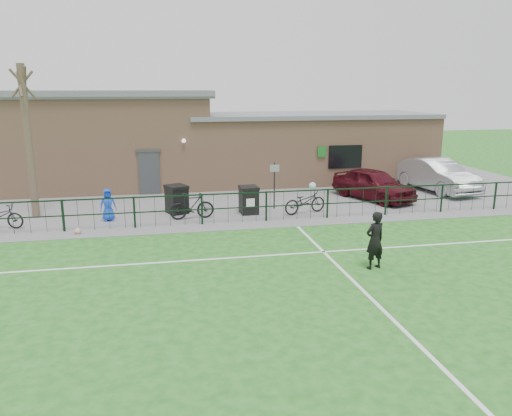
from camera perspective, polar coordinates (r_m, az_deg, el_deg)
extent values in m
plane|color=#1D5B1B|center=(12.00, 4.73, -11.64)|extent=(90.00, 90.00, 0.00)
cube|color=slate|center=(24.64, -3.83, 1.66)|extent=(34.00, 13.00, 0.02)
cube|color=white|center=(19.16, -1.62, -1.83)|extent=(28.00, 0.10, 0.01)
cube|color=white|center=(15.60, 0.71, -5.49)|extent=(28.00, 0.10, 0.01)
cube|color=white|center=(12.65, 13.63, -10.59)|extent=(0.10, 16.00, 0.01)
cube|color=black|center=(19.21, -1.73, 0.04)|extent=(28.00, 0.10, 1.20)
cylinder|color=#4C3D2E|center=(21.60, -24.56, 6.81)|extent=(0.30, 0.30, 6.00)
cube|color=black|center=(20.86, -9.04, 0.88)|extent=(0.99, 1.04, 1.09)
cube|color=black|center=(20.58, -0.84, 0.82)|extent=(0.74, 0.82, 1.05)
cylinder|color=black|center=(21.30, 2.10, 2.56)|extent=(0.08, 0.08, 2.00)
imported|color=#410B14|center=(23.79, 13.27, 2.69)|extent=(3.19, 4.56, 1.44)
imported|color=#989A9F|center=(26.64, 19.90, 3.57)|extent=(2.43, 5.10, 1.61)
imported|color=black|center=(19.85, -7.35, 0.23)|extent=(1.80, 0.66, 1.06)
imported|color=black|center=(20.66, 5.61, 0.74)|extent=(2.04, 1.19, 1.01)
imported|color=blue|center=(20.25, -16.56, 0.35)|extent=(0.68, 0.51, 1.27)
imported|color=black|center=(14.70, 13.43, -3.61)|extent=(0.71, 0.56, 1.70)
sphere|color=white|center=(16.24, 6.47, 2.55)|extent=(0.22, 0.22, 0.22)
sphere|color=silver|center=(18.91, -19.71, -2.50)|extent=(0.24, 0.24, 0.24)
cube|color=tan|center=(27.30, -4.71, 6.52)|extent=(24.00, 5.00, 3.50)
cube|color=tan|center=(27.13, -18.26, 10.84)|extent=(11.52, 5.00, 1.20)
cube|color=#5C5E64|center=(27.11, -18.38, 12.35)|extent=(12.02, 5.40, 0.28)
cube|color=#5C5E64|center=(28.22, 6.11, 10.50)|extent=(13.44, 5.30, 0.22)
cube|color=#383A3D|center=(24.73, -12.10, 3.88)|extent=(1.00, 0.08, 2.10)
cube|color=black|center=(26.42, 10.17, 5.79)|extent=(1.80, 0.08, 1.20)
cube|color=#19661E|center=(25.90, 7.53, 6.40)|extent=(0.45, 0.04, 0.55)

